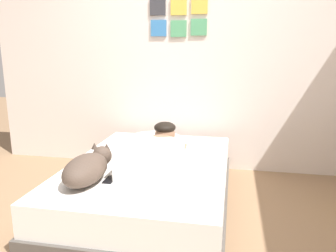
# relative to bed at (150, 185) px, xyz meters

# --- Properties ---
(ground_plane) EXTENTS (12.74, 12.74, 0.00)m
(ground_plane) POSITION_rel_bed_xyz_m (0.06, -0.53, -0.20)
(ground_plane) COLOR #8C6B4C
(back_wall) EXTENTS (4.37, 0.12, 2.50)m
(back_wall) POSITION_rel_bed_xyz_m (0.06, 1.15, 1.05)
(back_wall) COLOR silver
(back_wall) RESTS_ON ground
(bed) EXTENTS (1.30, 1.91, 0.41)m
(bed) POSITION_rel_bed_xyz_m (0.00, 0.00, 0.00)
(bed) COLOR #4C4742
(bed) RESTS_ON ground
(pillow) EXTENTS (0.52, 0.32, 0.11)m
(pillow) POSITION_rel_bed_xyz_m (-0.08, 0.59, 0.26)
(pillow) COLOR white
(pillow) RESTS_ON bed
(person_lying) EXTENTS (0.43, 0.92, 0.27)m
(person_lying) POSITION_rel_bed_xyz_m (0.05, -0.01, 0.31)
(person_lying) COLOR white
(person_lying) RESTS_ON bed
(dog) EXTENTS (0.26, 0.57, 0.21)m
(dog) POSITION_rel_bed_xyz_m (-0.33, -0.48, 0.31)
(dog) COLOR #4C3D33
(dog) RESTS_ON bed
(coffee_cup) EXTENTS (0.12, 0.09, 0.07)m
(coffee_cup) POSITION_rel_bed_xyz_m (0.16, 0.33, 0.25)
(coffee_cup) COLOR teal
(coffee_cup) RESTS_ON bed
(cell_phone) EXTENTS (0.07, 0.14, 0.01)m
(cell_phone) POSITION_rel_bed_xyz_m (-0.18, -0.44, 0.21)
(cell_phone) COLOR black
(cell_phone) RESTS_ON bed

